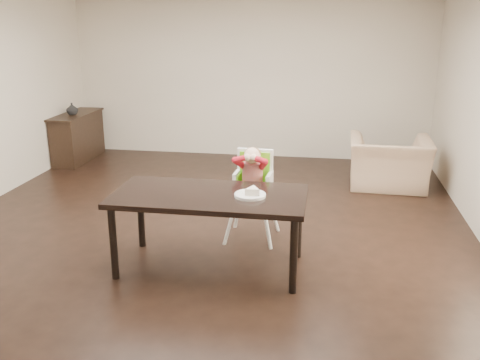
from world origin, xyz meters
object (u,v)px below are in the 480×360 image
object	(u,v)px
high_chair	(253,174)
armchair	(390,154)
dining_table	(209,202)
sideboard	(78,137)

from	to	relation	value
high_chair	armchair	world-z (taller)	high_chair
high_chair	dining_table	bearing A→B (deg)	-107.13
armchair	sideboard	xyz separation A→B (m)	(-4.98, 0.68, -0.08)
dining_table	high_chair	bearing A→B (deg)	69.62
dining_table	armchair	world-z (taller)	armchair
armchair	sideboard	size ratio (longest dim) A/B	0.87
dining_table	high_chair	world-z (taller)	high_chair
dining_table	armchair	size ratio (longest dim) A/B	1.65
dining_table	high_chair	distance (m)	0.85
dining_table	sideboard	world-z (taller)	sideboard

